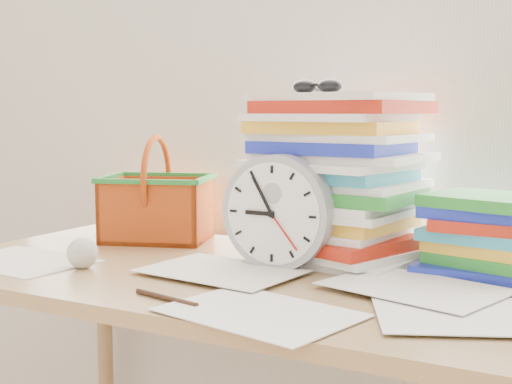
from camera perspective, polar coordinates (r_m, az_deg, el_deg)
The scene contains 10 objects.
curtain at distance 1.80m, azimuth 5.31°, elevation 13.40°, with size 2.40×0.01×2.50m, color silver.
desk at distance 1.51m, azimuth -0.87°, elevation -9.16°, with size 1.40×0.70×0.75m.
paper_stack at distance 1.60m, azimuth 6.43°, elevation 1.17°, with size 0.37×0.30×0.37m, color white, non-canonical shape.
clock at distance 1.49m, azimuth 1.77°, elevation -1.63°, with size 0.24×0.24×0.05m, color #9A9DA3.
sunglasses at distance 1.61m, azimuth 4.89°, elevation 8.41°, with size 0.14×0.12×0.04m, color black, non-canonical shape.
book_stack at distance 1.51m, azimuth 18.29°, elevation -3.32°, with size 0.28×0.21×0.17m, color white, non-canonical shape.
basket at distance 1.84m, azimuth -7.93°, elevation 0.23°, with size 0.27×0.21×0.27m, color #C34C13, non-canonical shape.
crumpled_ball at distance 1.56m, azimuth -13.73°, elevation -4.74°, with size 0.07×0.07×0.07m, color silver.
pen at distance 1.28m, azimuth -7.21°, elevation -8.41°, with size 0.01×0.01×0.15m, color black.
scattered_papers at distance 1.49m, azimuth -0.87°, elevation -6.16°, with size 1.26×0.42×0.02m, color white, non-canonical shape.
Camera 1 is at (0.73, 0.34, 1.08)m, focal length 50.00 mm.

